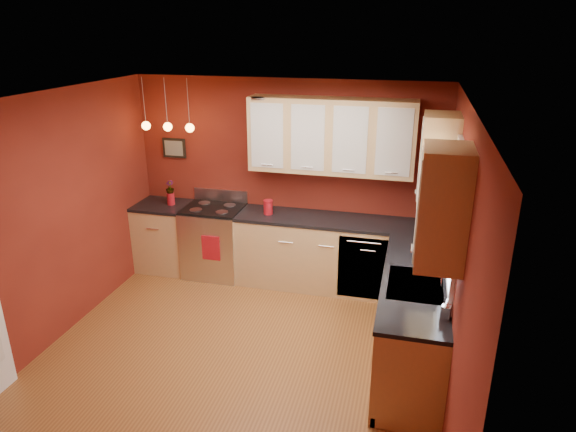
% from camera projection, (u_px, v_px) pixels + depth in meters
% --- Properties ---
extents(floor, '(4.20, 4.20, 0.00)m').
position_uv_depth(floor, '(235.00, 360.00, 5.22)').
color(floor, '#945C2B').
rests_on(floor, ground).
extents(ceiling, '(4.00, 4.20, 0.02)m').
position_uv_depth(ceiling, '(224.00, 101.00, 4.31)').
color(ceiling, silver).
rests_on(ceiling, wall_back).
extents(wall_back, '(4.00, 0.02, 2.60)m').
position_uv_depth(wall_back, '(286.00, 181.00, 6.67)').
color(wall_back, maroon).
rests_on(wall_back, floor).
extents(wall_front, '(4.00, 0.02, 2.60)m').
position_uv_depth(wall_front, '(100.00, 389.00, 2.85)').
color(wall_front, maroon).
rests_on(wall_front, floor).
extents(wall_left, '(0.02, 4.20, 2.60)m').
position_uv_depth(wall_left, '(45.00, 224.00, 5.22)').
color(wall_left, maroon).
rests_on(wall_left, floor).
extents(wall_right, '(0.02, 4.20, 2.60)m').
position_uv_depth(wall_right, '(455.00, 266.00, 4.30)').
color(wall_right, maroon).
rests_on(wall_right, floor).
extents(base_cabinets_back_left, '(0.70, 0.60, 0.90)m').
position_uv_depth(base_cabinets_back_left, '(165.00, 237.00, 7.07)').
color(base_cabinets_back_left, tan).
rests_on(base_cabinets_back_left, floor).
extents(base_cabinets_back_right, '(2.54, 0.60, 0.90)m').
position_uv_depth(base_cabinets_back_right, '(336.00, 255.00, 6.53)').
color(base_cabinets_back_right, tan).
rests_on(base_cabinets_back_right, floor).
extents(base_cabinets_right, '(0.60, 2.10, 0.90)m').
position_uv_depth(base_cabinets_right, '(411.00, 321.00, 5.08)').
color(base_cabinets_right, tan).
rests_on(base_cabinets_right, floor).
extents(counter_back_left, '(0.70, 0.62, 0.04)m').
position_uv_depth(counter_back_left, '(162.00, 205.00, 6.91)').
color(counter_back_left, black).
rests_on(counter_back_left, base_cabinets_back_left).
extents(counter_back_right, '(2.54, 0.62, 0.04)m').
position_uv_depth(counter_back_right, '(337.00, 221.00, 6.36)').
color(counter_back_right, black).
rests_on(counter_back_right, base_cabinets_back_right).
extents(counter_right, '(0.62, 2.10, 0.04)m').
position_uv_depth(counter_right, '(415.00, 279.00, 4.91)').
color(counter_right, black).
rests_on(counter_right, base_cabinets_right).
extents(gas_range, '(0.76, 0.64, 1.11)m').
position_uv_depth(gas_range, '(215.00, 240.00, 6.89)').
color(gas_range, silver).
rests_on(gas_range, floor).
extents(dishwasher_front, '(0.60, 0.02, 0.80)m').
position_uv_depth(dishwasher_front, '(363.00, 268.00, 6.18)').
color(dishwasher_front, silver).
rests_on(dishwasher_front, base_cabinets_back_right).
extents(sink, '(0.50, 0.70, 0.33)m').
position_uv_depth(sink, '(415.00, 286.00, 4.78)').
color(sink, gray).
rests_on(sink, counter_right).
extents(window, '(0.06, 1.02, 1.22)m').
position_uv_depth(window, '(455.00, 211.00, 4.44)').
color(window, white).
rests_on(window, wall_right).
extents(upper_cabinets_back, '(2.00, 0.35, 0.90)m').
position_uv_depth(upper_cabinets_back, '(331.00, 136.00, 6.14)').
color(upper_cabinets_back, tan).
rests_on(upper_cabinets_back, wall_back).
extents(upper_cabinets_right, '(0.35, 1.95, 0.90)m').
position_uv_depth(upper_cabinets_right, '(441.00, 180.00, 4.41)').
color(upper_cabinets_right, tan).
rests_on(upper_cabinets_right, wall_right).
extents(wall_picture, '(0.32, 0.03, 0.26)m').
position_uv_depth(wall_picture, '(174.00, 148.00, 6.88)').
color(wall_picture, black).
rests_on(wall_picture, wall_back).
extents(pendant_lights, '(0.71, 0.11, 0.66)m').
position_uv_depth(pendant_lights, '(168.00, 126.00, 6.44)').
color(pendant_lights, gray).
rests_on(pendant_lights, ceiling).
extents(red_canister, '(0.12, 0.12, 0.18)m').
position_uv_depth(red_canister, '(268.00, 207.00, 6.50)').
color(red_canister, '#A9121B').
rests_on(red_canister, counter_back_right).
extents(red_vase, '(0.10, 0.10, 0.16)m').
position_uv_depth(red_vase, '(171.00, 199.00, 6.86)').
color(red_vase, '#A9121B').
rests_on(red_vase, counter_back_left).
extents(flowers, '(0.11, 0.11, 0.19)m').
position_uv_depth(flowers, '(170.00, 188.00, 6.80)').
color(flowers, '#A9121B').
rests_on(flowers, red_vase).
extents(coffee_maker, '(0.21, 0.20, 0.28)m').
position_uv_depth(coffee_maker, '(426.00, 216.00, 6.08)').
color(coffee_maker, black).
rests_on(coffee_maker, counter_back_right).
extents(soap_pump, '(0.10, 0.10, 0.18)m').
position_uv_depth(soap_pump, '(446.00, 309.00, 4.18)').
color(soap_pump, white).
rests_on(soap_pump, counter_right).
extents(dish_towel, '(0.24, 0.02, 0.33)m').
position_uv_depth(dish_towel, '(211.00, 248.00, 6.56)').
color(dish_towel, '#A9121B').
rests_on(dish_towel, gas_range).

